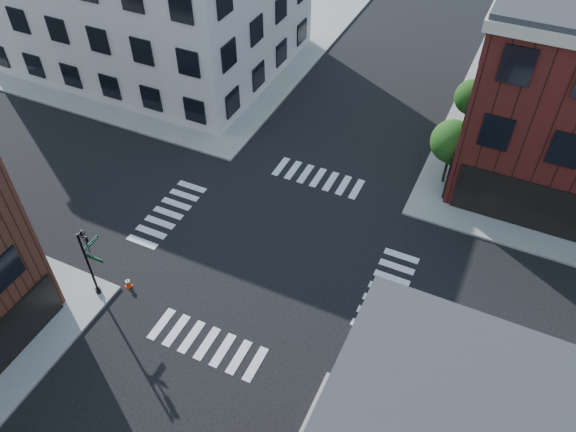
{
  "coord_description": "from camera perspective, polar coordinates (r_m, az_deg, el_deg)",
  "views": [
    {
      "loc": [
        10.22,
        -19.27,
        23.87
      ],
      "look_at": [
        0.86,
        0.57,
        2.5
      ],
      "focal_mm": 35.0,
      "sensor_mm": 36.0,
      "label": 1
    }
  ],
  "objects": [
    {
      "name": "sidewalk_nw",
      "position": [
        56.24,
        -11.95,
        18.3
      ],
      "size": [
        30.0,
        30.0,
        0.15
      ],
      "primitive_type": "cube",
      "color": "gray",
      "rests_on": "ground"
    },
    {
      "name": "tree_near",
      "position": [
        35.94,
        16.41,
        7.05
      ],
      "size": [
        2.69,
        2.69,
        4.49
      ],
      "color": "black",
      "rests_on": "ground"
    },
    {
      "name": "box_truck",
      "position": [
        26.46,
        22.57,
        -16.33
      ],
      "size": [
        9.33,
        3.01,
        4.19
      ],
      "rotation": [
        0.0,
        0.0,
        -0.02
      ],
      "color": "silver",
      "rests_on": "ground"
    },
    {
      "name": "signal_pole",
      "position": [
        29.79,
        -19.56,
        -3.97
      ],
      "size": [
        1.29,
        1.24,
        4.6
      ],
      "color": "black",
      "rests_on": "ground"
    },
    {
      "name": "traffic_cone",
      "position": [
        31.52,
        -15.96,
        -6.52
      ],
      "size": [
        0.41,
        0.41,
        0.63
      ],
      "rotation": [
        0.0,
        0.0,
        -0.24
      ],
      "color": "red",
      "rests_on": "ground"
    },
    {
      "name": "tree_far",
      "position": [
        41.11,
        18.26,
        11.21
      ],
      "size": [
        2.43,
        2.43,
        4.07
      ],
      "color": "black",
      "rests_on": "ground"
    },
    {
      "name": "ground",
      "position": [
        32.34,
        -1.81,
        -3.36
      ],
      "size": [
        120.0,
        120.0,
        0.0
      ],
      "primitive_type": "plane",
      "color": "black",
      "rests_on": "ground"
    }
  ]
}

